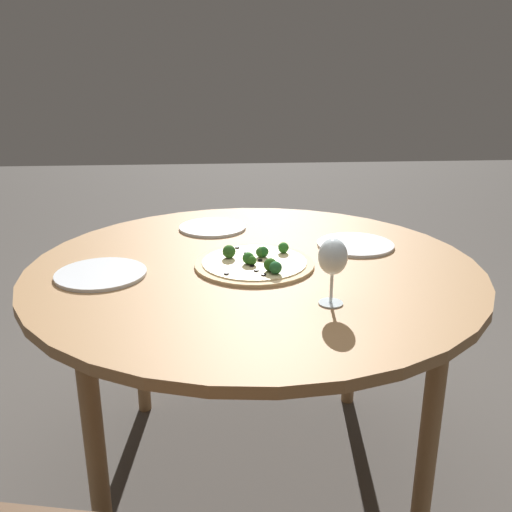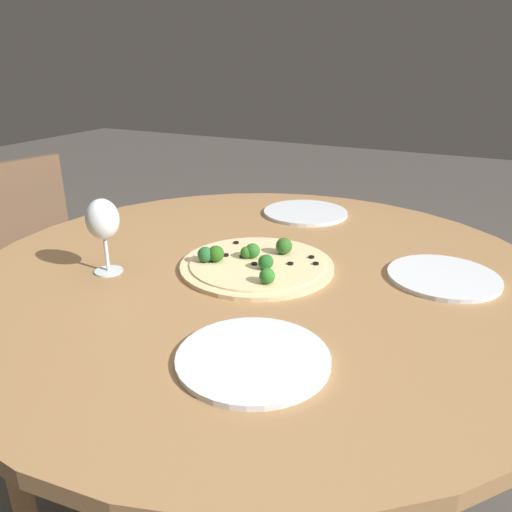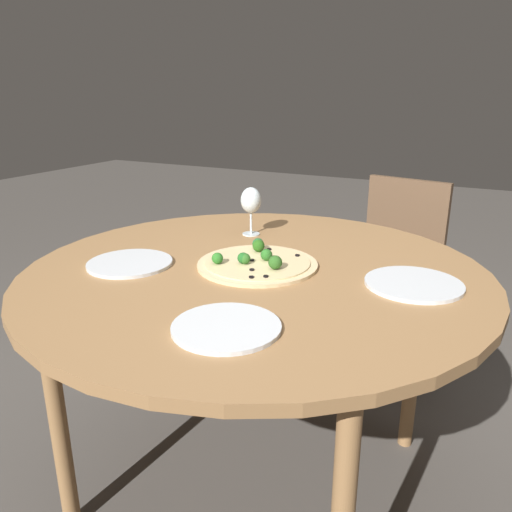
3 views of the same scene
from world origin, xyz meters
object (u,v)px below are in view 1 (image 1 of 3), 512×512
at_px(plate_far, 355,245).
at_px(plate_near, 213,227).
at_px(plate_side, 101,274).
at_px(wine_glass, 333,258).
at_px(pizza, 256,262).

bearing_deg(plate_far, plate_near, 153.46).
distance_m(plate_far, plate_side, 0.81).
xyz_separation_m(plate_near, plate_far, (0.46, -0.23, 0.00)).
height_order(plate_far, plate_side, same).
bearing_deg(plate_near, plate_side, -125.35).
relative_size(wine_glass, plate_side, 0.67).
relative_size(pizza, plate_far, 1.42).
relative_size(plate_near, plate_far, 0.96).
bearing_deg(pizza, wine_glass, -60.01).
distance_m(wine_glass, plate_near, 0.75).
height_order(plate_near, plate_side, same).
bearing_deg(wine_glass, plate_side, 158.57).
relative_size(pizza, wine_glass, 2.07).
xyz_separation_m(plate_far, plate_side, (-0.78, -0.21, -0.00)).
height_order(wine_glass, plate_far, wine_glass).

